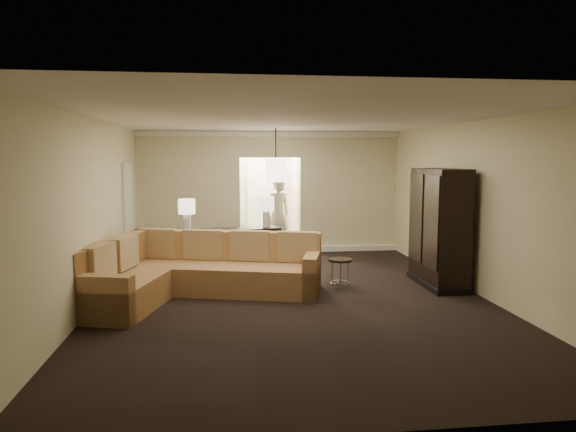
{
  "coord_description": "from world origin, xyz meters",
  "views": [
    {
      "loc": [
        -1.04,
        -7.78,
        2.21
      ],
      "look_at": [
        0.07,
        1.2,
        1.17
      ],
      "focal_mm": 32.0,
      "sensor_mm": 36.0,
      "label": 1
    }
  ],
  "objects": [
    {
      "name": "wall_right",
      "position": [
        3.0,
        0.0,
        1.4
      ],
      "size": [
        0.04,
        8.0,
        2.8
      ],
      "primitive_type": "cube",
      "color": "beige",
      "rests_on": "ground"
    },
    {
      "name": "baseboard",
      "position": [
        0.0,
        3.95,
        0.06
      ],
      "size": [
        6.0,
        0.1,
        0.12
      ],
      "primitive_type": "cube",
      "color": "white",
      "rests_on": "ground"
    },
    {
      "name": "table_lamp_right",
      "position": [
        -0.21,
        2.51,
        1.21
      ],
      "size": [
        0.32,
        0.32,
        0.61
      ],
      "color": "silver",
      "rests_on": "console_table"
    },
    {
      "name": "armoire",
      "position": [
        2.59,
        0.54,
        0.97
      ],
      "size": [
        0.6,
        1.4,
        2.02
      ],
      "color": "black",
      "rests_on": "ground"
    },
    {
      "name": "wall_back",
      "position": [
        0.0,
        4.0,
        1.4
      ],
      "size": [
        6.0,
        0.04,
        2.8
      ],
      "primitive_type": "cube",
      "color": "beige",
      "rests_on": "ground"
    },
    {
      "name": "pendant_light",
      "position": [
        0.0,
        2.7,
        1.95
      ],
      "size": [
        0.38,
        0.38,
        1.09
      ],
      "color": "black",
      "rests_on": "ceiling"
    },
    {
      "name": "ceiling",
      "position": [
        0.0,
        0.0,
        2.8
      ],
      "size": [
        6.0,
        8.0,
        0.02
      ],
      "primitive_type": "cube",
      "color": "white",
      "rests_on": "wall_back"
    },
    {
      "name": "sectional_sofa",
      "position": [
        -1.6,
        0.36,
        0.39
      ],
      "size": [
        3.8,
        2.77,
        0.98
      ],
      "rotation": [
        0.0,
        0.0,
        -0.26
      ],
      "color": "brown",
      "rests_on": "ground"
    },
    {
      "name": "coffee_table",
      "position": [
        -0.4,
        0.72,
        0.2
      ],
      "size": [
        1.14,
        1.14,
        0.4
      ],
      "rotation": [
        0.0,
        0.0,
        -0.22
      ],
      "color": "white",
      "rests_on": "ground"
    },
    {
      "name": "ground",
      "position": [
        0.0,
        0.0,
        0.0
      ],
      "size": [
        8.0,
        8.0,
        0.0
      ],
      "primitive_type": "plane",
      "color": "black",
      "rests_on": "ground"
    },
    {
      "name": "drink_table",
      "position": [
        0.88,
        0.56,
        0.36
      ],
      "size": [
        0.4,
        0.4,
        0.5
      ],
      "rotation": [
        0.0,
        0.0,
        0.34
      ],
      "color": "black",
      "rests_on": "ground"
    },
    {
      "name": "foyer",
      "position": [
        0.0,
        5.34,
        1.3
      ],
      "size": [
        1.44,
        2.02,
        2.8
      ],
      "color": "beige",
      "rests_on": "ground"
    },
    {
      "name": "side_door",
      "position": [
        -2.97,
        2.8,
        1.05
      ],
      "size": [
        0.05,
        0.9,
        2.1
      ],
      "primitive_type": "cube",
      "color": "white",
      "rests_on": "ground"
    },
    {
      "name": "wall_left",
      "position": [
        -3.0,
        0.0,
        1.4
      ],
      "size": [
        0.04,
        8.0,
        2.8
      ],
      "primitive_type": "cube",
      "color": "beige",
      "rests_on": "ground"
    },
    {
      "name": "crown_molding",
      "position": [
        0.0,
        3.95,
        2.73
      ],
      "size": [
        6.0,
        0.1,
        0.12
      ],
      "primitive_type": "cube",
      "color": "white",
      "rests_on": "wall_back"
    },
    {
      "name": "wall_front",
      "position": [
        0.0,
        -4.0,
        1.4
      ],
      "size": [
        6.0,
        0.04,
        2.8
      ],
      "primitive_type": "cube",
      "color": "beige",
      "rests_on": "ground"
    },
    {
      "name": "person",
      "position": [
        0.2,
        4.3,
        0.95
      ],
      "size": [
        0.81,
        0.67,
        1.9
      ],
      "primitive_type": "imported",
      "rotation": [
        0.0,
        0.0,
        3.51
      ],
      "color": "beige",
      "rests_on": "ground"
    },
    {
      "name": "console_table",
      "position": [
        -0.99,
        2.32,
        0.48
      ],
      "size": [
        2.13,
        0.96,
        0.8
      ],
      "rotation": [
        0.0,
        0.0,
        0.25
      ],
      "color": "black",
      "rests_on": "ground"
    },
    {
      "name": "table_lamp_left",
      "position": [
        -1.77,
        2.12,
        1.21
      ],
      "size": [
        0.32,
        0.32,
        0.61
      ],
      "color": "silver",
      "rests_on": "console_table"
    }
  ]
}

